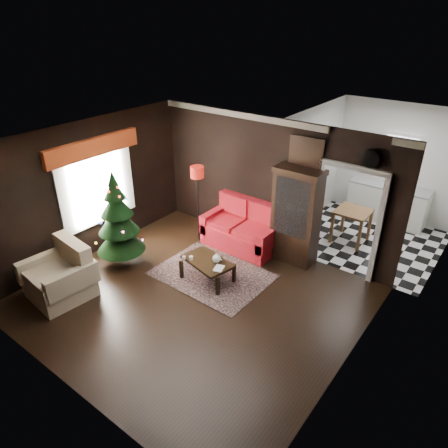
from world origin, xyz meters
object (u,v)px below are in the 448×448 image
Objects in this scene: loveseat at (242,226)px; teapot at (216,258)px; coffee_table at (207,270)px; curio_cabinet at (296,218)px; christmas_tree at (118,218)px; armchair at (58,274)px; floor_lamp at (198,206)px; kitchen_table at (351,226)px; wall_clock at (371,158)px.

loveseat reaches higher than teapot.
coffee_table is at bearing -81.04° from loveseat.
coffee_table is (-0.92, -1.66, -0.72)m from curio_cabinet.
coffee_table is 0.35m from teapot.
curio_cabinet is 10.57× the size of teapot.
loveseat is 1.44m from teapot.
armchair is at bearing -92.57° from christmas_tree.
loveseat is at bearing -169.17° from curio_cabinet.
coffee_table is at bearing -43.81° from floor_lamp.
kitchen_table is (1.57, 3.09, 0.15)m from coffee_table.
floor_lamp is 1.01× the size of christmas_tree.
floor_lamp is at bearing -167.04° from wall_clock.
armchair is at bearing -126.84° from curio_cabinet.
curio_cabinet is 1.04× the size of floor_lamp.
christmas_tree reaches higher than coffee_table.
floor_lamp reaches higher than coffee_table.
christmas_tree is (-0.60, -1.69, 0.22)m from floor_lamp.
floor_lamp is at bearing 141.78° from teapot.
loveseat is 0.93× the size of floor_lamp.
wall_clock is at bearing 50.15° from armchair.
loveseat is 1.03m from floor_lamp.
coffee_table is at bearing 18.91° from christmas_tree.
floor_lamp is 5.71× the size of wall_clock.
christmas_tree is at bearing -139.68° from curio_cabinet.
kitchen_table is at bearing 65.32° from teapot.
floor_lamp is 10.16× the size of teapot.
loveseat is 0.94× the size of christmas_tree.
teapot reaches higher than coffee_table.
armchair is (-0.66, -3.06, -0.37)m from floor_lamp.
wall_clock is at bearing 9.66° from loveseat.
kitchen_table is (-0.55, 1.25, -2.00)m from wall_clock.
christmas_tree is (-1.51, -2.04, 0.55)m from loveseat.
curio_cabinet is at bearing -114.44° from kitchen_table.
curio_cabinet is at bearing 59.12° from armchair.
wall_clock reaches higher than kitchen_table.
armchair is 1.09× the size of coffee_table.
loveseat is at bearing 98.96° from coffee_table.
curio_cabinet is at bearing 15.47° from floor_lamp.
wall_clock is at bearing -66.25° from kitchen_table.
teapot is 0.24× the size of kitchen_table.
floor_lamp is 1.70m from teapot.
wall_clock is (1.95, 1.79, 1.85)m from teapot.
christmas_tree reaches higher than kitchen_table.
curio_cabinet is 2.14m from floor_lamp.
wall_clock reaches higher than curio_cabinet.
curio_cabinet reaches higher than loveseat.
christmas_tree is at bearing -126.54° from loveseat.
kitchen_table reaches higher than teapot.
christmas_tree reaches higher than loveseat.
kitchen_table is at bearing 62.29° from armchair.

